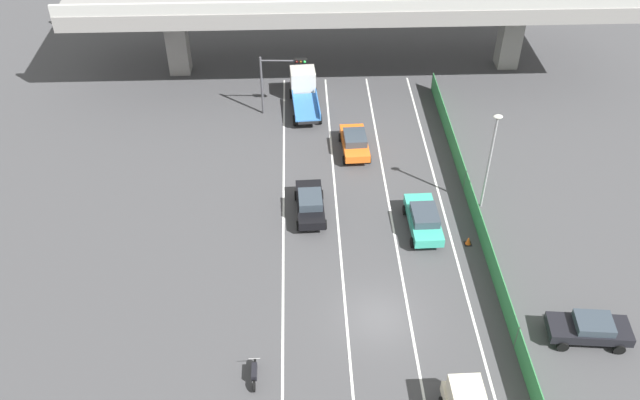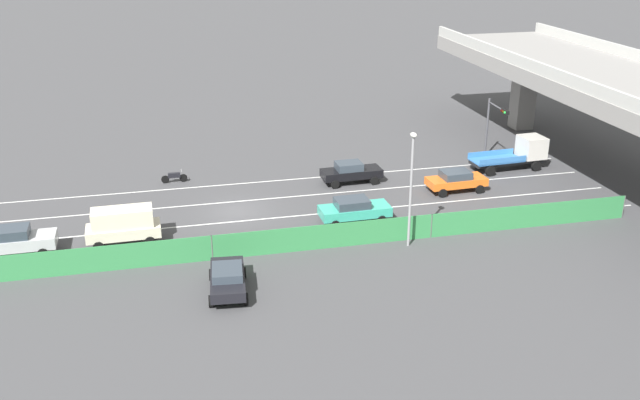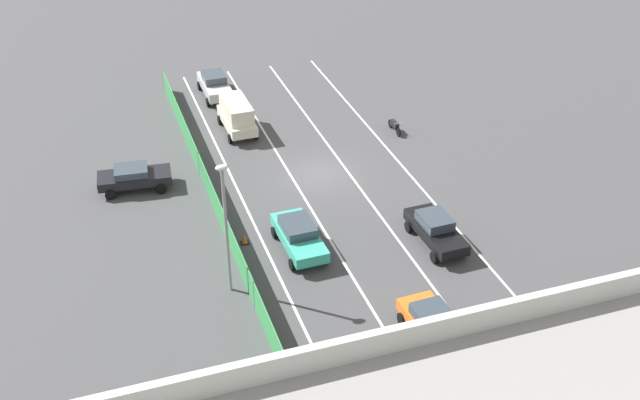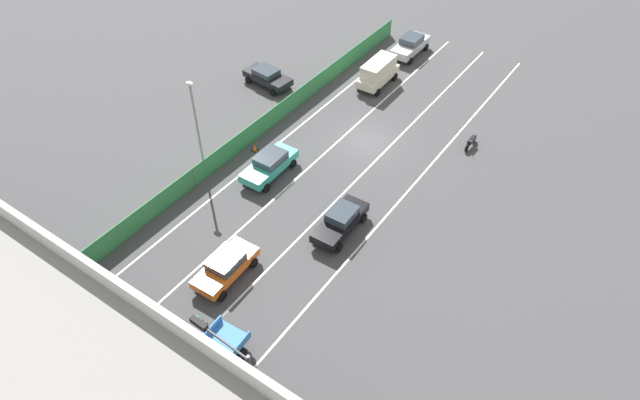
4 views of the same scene
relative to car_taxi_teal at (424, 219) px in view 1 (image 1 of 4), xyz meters
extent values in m
plane|color=#424244|center=(-3.64, -7.25, -0.91)|extent=(300.00, 300.00, 0.00)
cube|color=silver|center=(-8.98, -2.80, -0.91)|extent=(0.14, 44.91, 0.01)
cube|color=silver|center=(-5.42, -2.80, -0.91)|extent=(0.14, 44.91, 0.01)
cube|color=silver|center=(-1.86, -2.80, -0.91)|extent=(0.14, 44.91, 0.01)
cube|color=silver|center=(1.70, -2.80, -0.91)|extent=(0.14, 44.91, 0.01)
cube|color=#B2B2AD|center=(-3.64, 16.33, 7.20)|extent=(45.06, 0.30, 0.90)
cube|color=gray|center=(-18.06, 21.65, 2.29)|extent=(1.76, 1.76, 6.40)
cube|color=gray|center=(10.78, 21.65, 2.29)|extent=(1.76, 1.76, 6.40)
cube|color=#338447|center=(3.50, -2.80, -0.12)|extent=(0.06, 40.91, 1.57)
cylinder|color=#4C514C|center=(3.50, -9.62, -0.12)|extent=(0.10, 0.10, 1.57)
cylinder|color=#4C514C|center=(3.50, 4.02, -0.12)|extent=(0.10, 0.10, 1.57)
cylinder|color=#4C514C|center=(3.50, 17.65, -0.12)|extent=(0.10, 0.10, 1.57)
cube|color=teal|center=(0.00, 0.05, -0.12)|extent=(1.93, 4.67, 0.61)
cube|color=#333D47|center=(0.00, -0.15, 0.45)|extent=(1.66, 2.19, 0.54)
cylinder|color=black|center=(-0.95, 1.61, -0.59)|extent=(0.23, 0.64, 0.64)
cylinder|color=black|center=(0.88, 1.65, -0.59)|extent=(0.23, 0.64, 0.64)
cylinder|color=black|center=(-0.89, -1.54, -0.59)|extent=(0.23, 0.64, 0.64)
cylinder|color=black|center=(0.95, -1.51, -0.59)|extent=(0.23, 0.64, 0.64)
cube|color=orange|center=(-3.73, 8.84, -0.15)|extent=(1.97, 4.37, 0.55)
cube|color=#333D47|center=(-3.73, 8.74, 0.39)|extent=(1.67, 2.10, 0.53)
cylinder|color=black|center=(-4.69, 10.27, -0.59)|extent=(0.24, 0.65, 0.64)
cylinder|color=black|center=(-2.89, 10.34, -0.59)|extent=(0.24, 0.65, 0.64)
cylinder|color=black|center=(-4.58, 7.35, -0.59)|extent=(0.24, 0.65, 0.64)
cylinder|color=black|center=(-2.77, 7.42, -0.59)|extent=(0.24, 0.65, 0.64)
cube|color=black|center=(-7.20, 1.87, -0.13)|extent=(1.87, 4.57, 0.60)
cube|color=#333D47|center=(-7.19, 1.65, 0.45)|extent=(1.57, 1.96, 0.56)
cylinder|color=black|center=(-8.11, 3.37, -0.59)|extent=(0.24, 0.65, 0.64)
cylinder|color=black|center=(-6.39, 3.43, -0.59)|extent=(0.24, 0.65, 0.64)
cylinder|color=black|center=(-8.01, 0.30, -0.59)|extent=(0.24, 0.65, 0.64)
cylinder|color=black|center=(-6.29, 0.36, -0.59)|extent=(0.24, 0.65, 0.64)
cube|color=black|center=(-7.26, 14.72, -0.18)|extent=(1.96, 6.07, 0.25)
cube|color=beige|center=(-7.39, 16.81, 0.78)|extent=(2.10, 1.92, 1.68)
cube|color=#3875BC|center=(-7.20, 13.75, -0.01)|extent=(2.24, 4.15, 0.10)
cube|color=#3875BC|center=(-8.15, 13.69, 0.22)|extent=(0.33, 4.04, 0.47)
cube|color=#3875BC|center=(-6.25, 13.81, 0.22)|extent=(0.33, 4.04, 0.47)
cylinder|color=black|center=(-8.38, 16.69, -0.51)|extent=(0.31, 0.81, 0.80)
cylinder|color=black|center=(-6.40, 16.81, -0.51)|extent=(0.31, 0.81, 0.80)
cylinder|color=black|center=(-8.13, 12.63, -0.51)|extent=(0.31, 0.81, 0.80)
cylinder|color=black|center=(-6.14, 12.75, -0.51)|extent=(0.31, 0.81, 0.80)
cylinder|color=black|center=(-10.40, -10.46, -0.61)|extent=(0.10, 0.60, 0.60)
cylinder|color=black|center=(-10.39, -11.81, -0.61)|extent=(0.10, 0.60, 0.60)
cube|color=black|center=(-10.40, -11.13, -0.33)|extent=(0.29, 0.92, 0.36)
cylinder|color=#B2B2B2|center=(-10.40, -10.57, 0.01)|extent=(0.60, 0.03, 0.03)
cube|color=black|center=(7.52, -9.18, -0.15)|extent=(4.53, 2.24, 0.56)
cube|color=#333D47|center=(7.68, -9.20, 0.36)|extent=(2.12, 1.78, 0.45)
cylinder|color=black|center=(5.95, -9.93, -0.59)|extent=(0.66, 0.28, 0.64)
cylinder|color=black|center=(6.14, -8.13, -0.59)|extent=(0.66, 0.28, 0.64)
cylinder|color=black|center=(8.91, -10.23, -0.59)|extent=(0.66, 0.28, 0.64)
cylinder|color=black|center=(9.09, -8.43, -0.59)|extent=(0.66, 0.28, 0.64)
cylinder|color=#47474C|center=(-10.64, 14.44, 1.58)|extent=(0.18, 0.18, 4.98)
cylinder|color=#47474C|center=(-8.92, 14.35, 3.78)|extent=(3.43, 0.29, 0.12)
cube|color=black|center=(-7.55, 14.29, 3.78)|extent=(0.97, 0.33, 0.32)
sphere|color=#390706|center=(-7.86, 14.14, 3.78)|extent=(0.20, 0.20, 0.20)
sphere|color=#3B2806|center=(-7.56, 14.13, 3.78)|extent=(0.20, 0.20, 0.20)
sphere|color=green|center=(-7.26, 14.11, 3.78)|extent=(0.20, 0.20, 0.20)
cylinder|color=gray|center=(4.29, 2.23, 2.52)|extent=(0.16, 0.16, 6.87)
ellipsoid|color=silver|center=(4.29, 2.23, 6.14)|extent=(0.60, 0.36, 0.28)
cone|color=orange|center=(2.65, -1.47, -0.63)|extent=(0.36, 0.36, 0.56)
cube|color=black|center=(2.65, -1.47, -0.89)|extent=(0.47, 0.47, 0.03)
camera|label=1|loc=(-7.85, -32.53, 28.54)|focal=38.30mm
camera|label=2|loc=(41.82, -12.33, 17.95)|focal=40.36mm
camera|label=3|loc=(9.95, 32.90, 23.77)|focal=43.85mm
camera|label=4|loc=(-20.91, 23.77, 25.90)|focal=32.43mm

